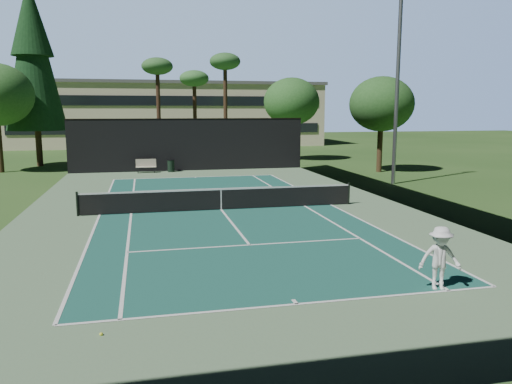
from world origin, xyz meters
TOP-DOWN VIEW (x-y plane):
  - ground at (0.00, 0.00)m, footprint 160.00×160.00m
  - apron_slab at (0.00, 0.00)m, footprint 18.00×32.00m
  - court_surface at (0.00, 0.00)m, footprint 10.97×23.77m
  - court_lines at (0.00, 0.00)m, footprint 11.07×23.87m
  - tennis_net at (0.00, 0.00)m, footprint 12.90×0.10m
  - fence at (0.00, 0.06)m, footprint 18.04×32.05m
  - player at (3.93, -11.68)m, footprint 1.22×0.91m
  - tennis_ball_a at (-4.46, -12.59)m, footprint 0.07×0.07m
  - tennis_ball_b at (0.28, 3.30)m, footprint 0.06×0.06m
  - tennis_ball_c at (3.14, 4.29)m, footprint 0.08×0.08m
  - tennis_ball_d at (-5.66, 3.69)m, footprint 0.07×0.07m
  - park_bench at (-3.33, 15.33)m, footprint 1.50×0.45m
  - trash_bin at (-1.47, 15.41)m, footprint 0.56×0.56m
  - pine_tree at (-12.00, 22.00)m, footprint 4.80×4.80m
  - palm_a at (-2.00, 24.00)m, footprint 2.80×2.80m
  - palm_b at (1.50, 26.00)m, footprint 2.80×2.80m
  - palm_c at (4.00, 23.00)m, footprint 2.80×2.80m
  - decid_tree_a at (10.00, 22.00)m, footprint 5.12×5.12m
  - decid_tree_b at (14.00, 12.00)m, footprint 4.80×4.80m
  - campus_building at (0.00, 45.98)m, footprint 40.50×12.50m
  - light_pole at (12.00, 6.00)m, footprint 0.90×0.25m

SIDE VIEW (x-z plane):
  - ground at x=0.00m, z-range 0.00..0.00m
  - apron_slab at x=0.00m, z-range 0.00..0.01m
  - court_surface at x=0.00m, z-range 0.01..0.02m
  - court_lines at x=0.00m, z-range 0.02..0.02m
  - tennis_ball_b at x=0.28m, z-range 0.00..0.06m
  - tennis_ball_d at x=-5.66m, z-range 0.00..0.07m
  - tennis_ball_a at x=-4.46m, z-range 0.00..0.07m
  - tennis_ball_c at x=3.14m, z-range 0.00..0.08m
  - trash_bin at x=-1.47m, z-range 0.01..0.95m
  - park_bench at x=-3.33m, z-range 0.03..1.06m
  - tennis_net at x=0.00m, z-range 0.01..1.11m
  - player at x=3.93m, z-range 0.00..1.68m
  - fence at x=0.00m, z-range -0.01..4.02m
  - campus_building at x=0.00m, z-range 0.06..8.36m
  - decid_tree_b at x=14.00m, z-range 1.51..8.65m
  - decid_tree_a at x=10.00m, z-range 1.61..9.23m
  - light_pole at x=12.00m, z-range 0.35..12.57m
  - palm_b at x=1.50m, z-range 3.15..11.57m
  - palm_a at x=-2.00m, z-range 3.53..12.85m
  - palm_c at x=4.00m, z-range 3.72..13.49m
  - pine_tree at x=-12.00m, z-range 2.05..17.05m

